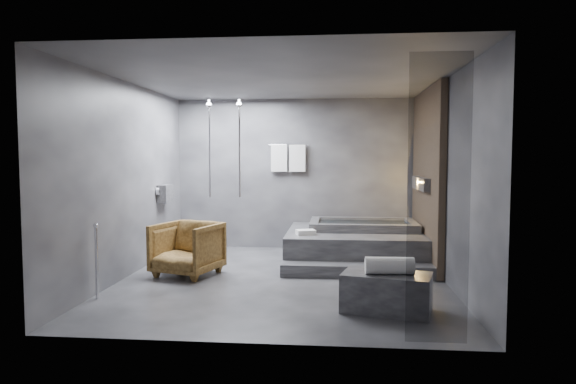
# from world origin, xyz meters

# --- Properties ---
(room) EXTENTS (5.00, 5.04, 2.82)m
(room) POSITION_xyz_m (0.40, 0.24, 1.73)
(room) COLOR #29292B
(room) RESTS_ON ground
(tub_deck) EXTENTS (2.20, 2.00, 0.50)m
(tub_deck) POSITION_xyz_m (1.05, 1.45, 0.25)
(tub_deck) COLOR #2E2E30
(tub_deck) RESTS_ON ground
(tub_step) EXTENTS (2.20, 0.36, 0.18)m
(tub_step) POSITION_xyz_m (1.05, 0.27, 0.09)
(tub_step) COLOR #2E2E30
(tub_step) RESTS_ON ground
(concrete_bench) EXTENTS (1.06, 0.75, 0.43)m
(concrete_bench) POSITION_xyz_m (1.31, -1.39, 0.22)
(concrete_bench) COLOR #2F2F32
(concrete_bench) RESTS_ON ground
(driftwood_chair) EXTENTS (1.05, 1.07, 0.78)m
(driftwood_chair) POSITION_xyz_m (-1.42, 0.13, 0.39)
(driftwood_chair) COLOR #432B10
(driftwood_chair) RESTS_ON ground
(rolled_towel) EXTENTS (0.54, 0.21, 0.19)m
(rolled_towel) POSITION_xyz_m (1.34, -1.42, 0.53)
(rolled_towel) COLOR white
(rolled_towel) RESTS_ON concrete_bench
(deck_towel) EXTENTS (0.34, 0.29, 0.08)m
(deck_towel) POSITION_xyz_m (0.27, 0.92, 0.54)
(deck_towel) COLOR white
(deck_towel) RESTS_ON tub_deck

